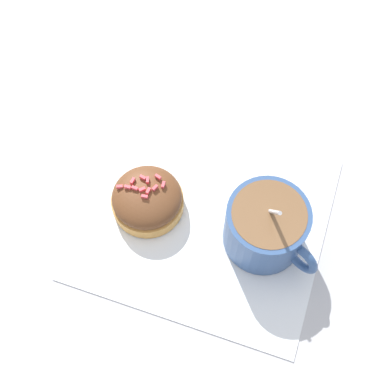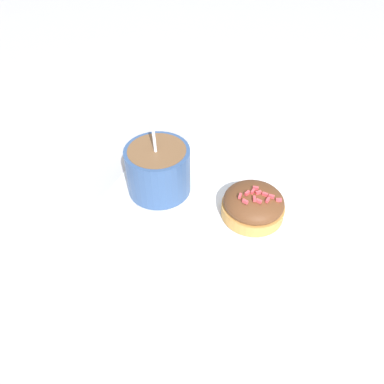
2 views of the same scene
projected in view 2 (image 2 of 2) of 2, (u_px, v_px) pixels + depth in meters
The scene contains 4 objects.
ground_plane at pixel (203, 204), 0.51m from camera, with size 3.00×3.00×0.00m, color #B2B2B7.
paper_napkin at pixel (203, 203), 0.50m from camera, with size 0.29×0.26×0.00m.
coffee_cup at pixel (158, 168), 0.50m from camera, with size 0.10×0.09×0.10m.
frosted_pastry at pixel (253, 207), 0.47m from camera, with size 0.08×0.08×0.04m.
Camera 2 is at (-0.09, 0.34, 0.36)m, focal length 35.00 mm.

